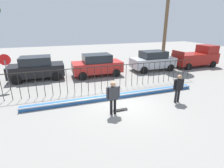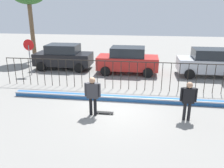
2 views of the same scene
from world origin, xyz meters
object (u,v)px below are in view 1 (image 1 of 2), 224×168
Objects in this scene: camera_operator at (178,86)px; pickup_truck at (197,57)px; parked_car_silver at (153,60)px; parked_car_red at (97,65)px; skateboard at (120,110)px; parked_car_black at (37,68)px; stop_sign at (6,67)px; skateboarder at (113,95)px.

camera_operator is 10.42m from pickup_truck.
camera_operator is 7.49m from parked_car_silver.
skateboard is at bearing -95.25° from parked_car_red.
stop_sign reaches higher than parked_car_black.
parked_car_red is at bearing 104.02° from skateboard.
camera_operator is 0.68× the size of stop_sign.
pickup_truck is at bearing -1.82° from parked_car_red.
parked_car_red is (4.98, -0.57, 0.00)m from parked_car_black.
stop_sign is at bearing 10.28° from camera_operator.
stop_sign is at bearing -169.17° from parked_car_red.
parked_car_black is 15.92m from pickup_truck.
parked_car_black is 1.00× the size of parked_car_silver.
skateboard is 0.47× the size of camera_operator.
skateboard is at bearing -41.38° from stop_sign.
skateboard is at bearing -146.72° from pickup_truck.
pickup_truck is at bearing 4.10° from stop_sign.
parked_car_black reaches higher than skateboarder.
skateboarder reaches higher than skateboard.
camera_operator is at bearing -45.56° from parked_car_black.
skateboarder is 2.20× the size of skateboard.
skateboarder is at bearing -44.68° from stop_sign.
camera_operator is 7.58m from parked_car_red.
camera_operator is (3.53, -0.10, 0.96)m from skateboard.
parked_car_red is at bearing 179.00° from parked_car_silver.
parked_car_red is at bearing 58.04° from skateboarder.
parked_car_red is at bearing 11.88° from stop_sign.
parked_car_silver is 5.27m from pickup_truck.
pickup_truck is (15.90, -0.71, 0.06)m from parked_car_black.
parked_car_red is 6.87m from stop_sign.
skateboarder is 9.73m from parked_car_silver.
stop_sign is (-9.72, 5.55, 0.60)m from camera_operator.
stop_sign reaches higher than parked_car_silver.
parked_car_red is at bearing -8.87° from parked_car_black.
camera_operator is 10.99m from parked_car_black.
skateboard is 9.31m from parked_car_silver.
parked_car_black reaches higher than camera_operator.
camera_operator is at bearing -29.71° from stop_sign.
parked_car_red reaches higher than camera_operator.
camera_operator is at bearing -112.15° from parked_car_silver.
camera_operator is 11.21m from stop_sign.
parked_car_black and parked_car_red have the same top height.
parked_car_red is (0.50, 6.86, 0.91)m from skateboard.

